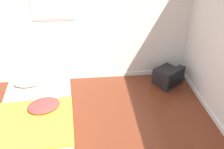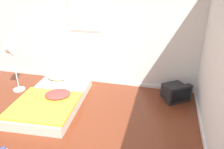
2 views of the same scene
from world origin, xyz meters
The scene contains 3 objects.
wall_back centered at (0.00, 2.99, 1.29)m, with size 7.37×0.08×2.60m.
mattress_bed centered at (-0.57, 1.64, 0.13)m, with size 1.36×2.13×0.35m.
crt_tv centered at (2.02, 2.51, 0.19)m, with size 0.68×0.66×0.40m.
Camera 1 is at (0.39, -1.84, 2.86)m, focal length 40.00 mm.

